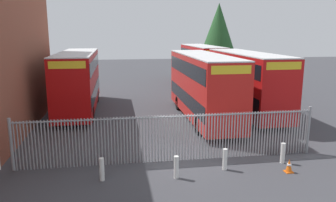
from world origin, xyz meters
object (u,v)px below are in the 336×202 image
Objects in this scene: double_decker_bus_behind_fence_right at (246,80)px; double_decker_bus_behind_fence_left at (78,79)px; bollard_center_front at (176,167)px; bollard_far_right at (283,153)px; bollard_near_right at (225,159)px; double_decker_bus_near_gate at (203,84)px; double_decker_bus_far_back at (202,64)px; traffic_cone_by_gate at (289,166)px; bollard_near_left at (102,169)px.

double_decker_bus_behind_fence_left is at bearing 168.62° from double_decker_bus_behind_fence_right.
bollard_center_front and bollard_far_right have the same top height.
double_decker_bus_near_gate is at bearing 81.64° from bollard_near_right.
double_decker_bus_behind_fence_right is at bearing -11.38° from double_decker_bus_behind_fence_left.
double_decker_bus_far_back is 11.38× the size of bollard_far_right.
double_decker_bus_behind_fence_left reaches higher than bollard_center_front.
double_decker_bus_behind_fence_right reaches higher than traffic_cone_by_gate.
double_decker_bus_behind_fence_left is (-8.58, 3.92, 0.00)m from double_decker_bus_near_gate.
double_decker_bus_far_back is 11.38× the size of bollard_near_left.
traffic_cone_by_gate is (-2.14, -22.86, -2.13)m from double_decker_bus_far_back.
bollard_near_left is at bearing -80.50° from double_decker_bus_behind_fence_left.
traffic_cone_by_gate is at bearing -2.19° from bollard_center_front.
bollard_far_right is (10.19, -12.06, -1.95)m from double_decker_bus_behind_fence_left.
double_decker_bus_near_gate is 9.43m from double_decker_bus_behind_fence_left.
double_decker_bus_near_gate reaches higher than traffic_cone_by_gate.
double_decker_bus_behind_fence_right is (12.22, -2.46, 0.00)m from double_decker_bus_behind_fence_left.
bollard_near_left is 1.00× the size of bollard_far_right.
double_decker_bus_far_back is 22.04m from bollard_far_right.
bollard_far_right is (2.85, 0.30, 0.00)m from bollard_near_right.
double_decker_bus_behind_fence_left reaches higher than bollard_near_right.
bollard_near_left is 5.24m from bollard_near_right.
double_decker_bus_far_back is 23.81m from bollard_center_front.
double_decker_bus_behind_fence_left reaches higher than bollard_far_right.
double_decker_bus_behind_fence_left is at bearing 155.47° from double_decker_bus_near_gate.
double_decker_bus_far_back is at bearing 75.60° from double_decker_bus_near_gate.
bollard_center_front is at bearing 177.81° from traffic_cone_by_gate.
double_decker_bus_behind_fence_right is 11.38× the size of bollard_center_front.
bollard_far_right is at bearing 3.75° from bollard_near_left.
bollard_near_right is (-1.24, -8.44, -1.95)m from double_decker_bus_near_gate.
double_decker_bus_behind_fence_right is at bearing 78.07° from bollard_far_right.
double_decker_bus_behind_fence_left is at bearing -140.98° from double_decker_bus_far_back.
double_decker_bus_near_gate is at bearing -158.18° from double_decker_bus_behind_fence_right.
double_decker_bus_near_gate is 1.00× the size of double_decker_bus_behind_fence_right.
bollard_near_right is at bearing 2.51° from bollard_near_left.
bollard_near_right is (5.23, 0.23, 0.00)m from bollard_near_left.
bollard_center_front is (3.00, -0.27, 0.00)m from bollard_near_left.
double_decker_bus_behind_fence_right is 11.38× the size of bollard_far_right.
bollard_near_right is at bearing 165.36° from traffic_cone_by_gate.
bollard_near_left is 1.00× the size of bollard_center_front.
bollard_near_right is (7.34, -12.36, -1.95)m from double_decker_bus_behind_fence_left.
double_decker_bus_behind_fence_right is 12.27m from double_decker_bus_far_back.
traffic_cone_by_gate is (1.39, -9.13, -2.13)m from double_decker_bus_near_gate.
bollard_center_front and bollard_near_right have the same top height.
bollard_center_front is at bearing -107.17° from double_decker_bus_far_back.
bollard_near_left is (-10.11, -10.13, -1.95)m from double_decker_bus_behind_fence_right.
bollard_center_front is 1.00× the size of bollard_near_right.
double_decker_bus_far_back is 23.05m from traffic_cone_by_gate.
bollard_near_left is 1.00× the size of bollard_near_right.
traffic_cone_by_gate is (2.63, -0.69, -0.19)m from bollard_near_right.
double_decker_bus_far_back reaches higher than bollard_near_right.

